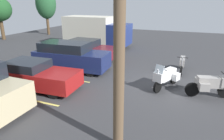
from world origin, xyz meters
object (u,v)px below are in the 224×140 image
at_px(motorcycle_touring, 166,76).
at_px(box_truck, 96,31).
at_px(motorcycle_second, 182,63).
at_px(car_navy, 70,56).
at_px(car_maroon, 88,49).
at_px(car_red, 34,75).
at_px(motorcycle_third, 212,84).

height_order(motorcycle_touring, box_truck, box_truck).
bearing_deg(motorcycle_second, motorcycle_touring, 168.21).
distance_m(motorcycle_second, car_navy, 7.17).
xyz_separation_m(motorcycle_second, car_maroon, (0.77, 7.10, 0.16)).
relative_size(car_red, box_truck, 0.73).
xyz_separation_m(motorcycle_second, car_navy, (-2.14, 6.84, 0.33)).
height_order(motorcycle_touring, car_maroon, car_maroon).
relative_size(motorcycle_third, car_red, 0.44).
bearing_deg(motorcycle_third, box_truck, 50.27).
relative_size(car_red, car_navy, 0.97).
distance_m(motorcycle_second, motorcycle_third, 3.57).
xyz_separation_m(motorcycle_second, motorcycle_third, (-3.25, -1.47, 0.10)).
distance_m(car_maroon, box_truck, 4.52).
height_order(motorcycle_third, box_truck, box_truck).
xyz_separation_m(motorcycle_third, box_truck, (8.25, 9.93, 0.87)).
height_order(motorcycle_second, car_navy, car_navy).
xyz_separation_m(motorcycle_second, car_red, (-5.38, 6.99, 0.12)).
distance_m(motorcycle_touring, motorcycle_second, 3.08).
bearing_deg(motorcycle_third, car_red, 104.14).
height_order(motorcycle_third, car_maroon, car_maroon).
relative_size(motorcycle_touring, motorcycle_third, 0.98).
xyz_separation_m(motorcycle_touring, motorcycle_second, (3.02, -0.63, -0.10)).
bearing_deg(car_red, motorcycle_third, -75.86).
bearing_deg(car_maroon, motorcycle_third, -115.09).
distance_m(motorcycle_third, car_red, 8.72).
xyz_separation_m(motorcycle_touring, motorcycle_third, (-0.23, -2.10, 0.01)).
bearing_deg(motorcycle_third, car_navy, 82.41).
height_order(motorcycle_touring, motorcycle_third, motorcycle_third).
bearing_deg(car_navy, box_truck, 12.71).
height_order(motorcycle_third, car_red, car_red).
height_order(car_maroon, box_truck, box_truck).
relative_size(motorcycle_second, car_red, 0.48).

